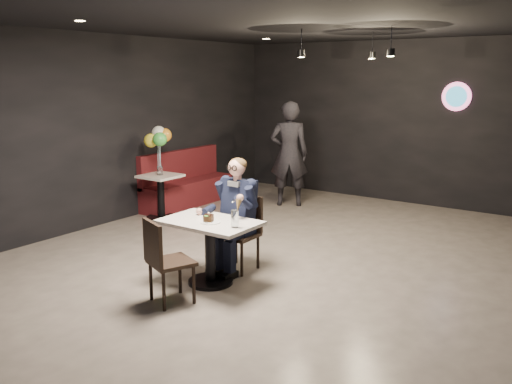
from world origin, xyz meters
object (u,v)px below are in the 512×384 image
Objects in this scene: booth_bench at (188,178)px; seated_man at (239,213)px; sundae_glass at (235,219)px; chair_far at (239,234)px; passerby at (289,154)px; main_table at (210,252)px; balloon_vase at (160,171)px; chair_near at (171,260)px; side_table at (161,197)px.

seated_man is at bearing -38.16° from booth_bench.
chair_far is at bearing 123.33° from sundae_glass.
sundae_glass is 4.27m from booth_bench.
seated_man is 0.75× the size of passerby.
chair_far reaches higher than main_table.
balloon_vase is 2.41m from passerby.
sundae_glass is at bearing -31.88° from balloon_vase.
seated_man reaches higher than main_table.
main_table is 0.61m from sundae_glass.
booth_bench reaches higher than balloon_vase.
seated_man is 0.73m from sundae_glass.
chair_near is 1.25× the size of side_table.
main_table is at bearing -35.01° from side_table.
passerby is (-1.28, 4.46, 0.50)m from chair_near.
passerby is (-1.28, 3.82, 0.58)m from main_table.
seated_man reaches higher than chair_near.
side_table is 0.45m from balloon_vase.
main_table is at bearing -90.00° from seated_man.
passerby is at bearing 59.15° from balloon_vase.
main_table is 0.65m from seated_man.
chair_near reaches higher than main_table.
chair_far is 3.55m from passerby.
booth_bench is 1.05m from side_table.
balloon_vase is 0.08× the size of passerby.
balloon_vase is (-2.51, 1.76, 0.45)m from main_table.
seated_man is 3.52m from passerby.
side_table is at bearing 154.30° from seated_man.
chair_far reaches higher than side_table.
chair_near is at bearing -43.65° from side_table.
chair_near reaches higher than balloon_vase.
main_table is 1.49× the size of side_table.
chair_near is at bearing -90.00° from chair_far.
chair_far is 2.79m from side_table.
booth_bench is (-2.81, 2.21, -0.21)m from seated_man.
main_table is at bearing 173.16° from sundae_glass.
chair_far is 1.19m from chair_near.
side_table is 5.14× the size of balloon_vase.
seated_man is 2.81m from side_table.
main_table is 0.57× the size of passerby.
side_table is at bearing 148.12° from sundae_glass.
main_table is 0.54× the size of booth_bench.
chair_far is 0.64× the size of seated_man.
seated_man reaches higher than booth_bench.
chair_far is 2.81m from balloon_vase.
booth_bench is (-2.81, 3.39, 0.05)m from chair_near.
chair_far and chair_near have the same top height.
side_table is at bearing 154.30° from chair_far.
seated_man is (-0.00, 0.55, 0.34)m from main_table.
booth_bench is 1.06× the size of passerby.
sundae_glass is 3.42m from balloon_vase.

